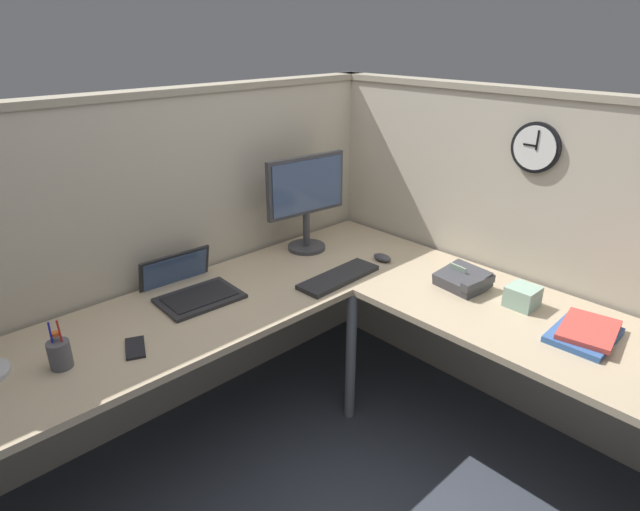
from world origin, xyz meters
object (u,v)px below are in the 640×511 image
Objects in this scene: keyboard at (339,277)px; office_phone at (464,280)px; monitor at (306,196)px; computer_mouse at (382,258)px; pen_cup at (60,354)px; cell_phone at (135,348)px; laptop at (189,287)px; wall_clock at (536,147)px; tissue_box at (522,297)px; book_stack at (586,333)px.

office_phone is (0.35, -0.45, 0.03)m from keyboard.
monitor is at bearing 67.29° from keyboard.
computer_mouse is (0.31, -0.00, 0.01)m from keyboard.
computer_mouse is 1.52m from pen_cup.
monitor is 3.47× the size of cell_phone.
wall_clock is at bearing -36.79° from laptop.
office_phone is 0.27m from tissue_box.
laptop is 1.74× the size of office_phone.
monitor is at bearing 0.85° from laptop.
computer_mouse reaches higher than keyboard.
book_stack is at bearing -74.63° from keyboard.
monitor is 1.16× the size of keyboard.
computer_mouse is at bearing -6.58° from pen_cup.
monitor reaches higher than tissue_box.
monitor is 1.17m from cell_phone.
keyboard is 4.13× the size of computer_mouse.
pen_cup is (-1.51, 0.17, 0.04)m from computer_mouse.
cell_phone is (0.23, -0.07, -0.05)m from pen_cup.
office_phone reaches higher than computer_mouse.
wall_clock reaches higher than tissue_box.
wall_clock is (0.27, 0.17, 0.57)m from tissue_box.
monitor is 1.64× the size of book_stack.
cell_phone is at bearing 171.54° from keyboard.
computer_mouse is 0.34× the size of book_stack.
wall_clock is (0.30, -0.10, 0.57)m from office_phone.
keyboard is at bearing 139.67° from wall_clock.
tissue_box is (0.24, -1.09, -0.25)m from monitor.
pen_cup reaches higher than cell_phone.
pen_cup is at bearing -171.31° from monitor.
keyboard is 0.57m from office_phone.
monitor reaches higher than computer_mouse.
laptop is 1.24m from office_phone.
monitor is at bearing 97.44° from book_stack.
pen_cup is at bearing 142.16° from book_stack.
wall_clock is at bearing -42.67° from keyboard.
pen_cup is 1.25× the size of cell_phone.
wall_clock is at bearing -58.73° from computer_mouse.
pen_cup is (-0.62, -0.19, 0.03)m from laptop.
laptop reaches higher than tissue_box.
keyboard is 1.05m from book_stack.
office_phone is at bearing 0.55° from cell_phone.
office_phone is 1.03× the size of wall_clock.
office_phone reaches higher than cell_phone.
monitor is 1.42m from book_stack.
book_stack reaches higher than cell_phone.
pen_cup reaches higher than office_phone.
cell_phone is (-1.10, -0.27, -0.29)m from monitor.
cell_phone is (-1.27, 0.10, -0.01)m from computer_mouse.
pen_cup is at bearing 150.54° from tissue_box.
monitor is 4.17× the size of tissue_box.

